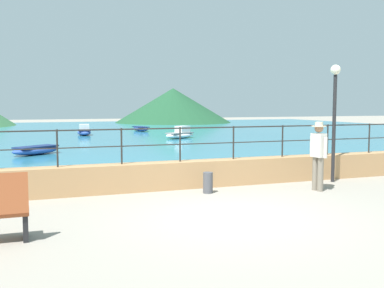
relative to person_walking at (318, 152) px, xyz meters
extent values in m
plane|color=gray|center=(-3.16, -1.64, -0.98)|extent=(120.00, 120.00, 0.00)
cube|color=tan|center=(-3.16, 1.56, -0.63)|extent=(20.00, 0.56, 0.70)
cylinder|color=#282623|center=(-6.22, 1.56, 0.17)|extent=(0.04, 0.04, 0.90)
cylinder|color=#282623|center=(-4.69, 1.56, 0.17)|extent=(0.04, 0.04, 0.90)
cylinder|color=#282623|center=(-3.16, 1.56, 0.17)|extent=(0.04, 0.04, 0.90)
cylinder|color=#282623|center=(-1.62, 1.56, 0.17)|extent=(0.04, 0.04, 0.90)
cylinder|color=#282623|center=(-0.09, 1.56, 0.17)|extent=(0.04, 0.04, 0.90)
cylinder|color=#282623|center=(1.44, 1.56, 0.17)|extent=(0.04, 0.04, 0.90)
cylinder|color=#282623|center=(2.98, 1.56, 0.17)|extent=(0.04, 0.04, 0.90)
cylinder|color=#282623|center=(-3.16, 1.56, 0.59)|extent=(18.40, 0.04, 0.04)
cylinder|color=#282623|center=(-3.16, 1.56, 0.17)|extent=(18.40, 0.03, 0.03)
cube|color=teal|center=(-3.16, 24.20, -0.95)|extent=(64.00, 44.32, 0.06)
cone|color=#1E4C2D|center=(9.15, 40.61, 1.05)|extent=(13.69, 13.69, 4.05)
cube|color=black|center=(-6.94, -1.80, -0.76)|extent=(0.08, 0.47, 0.43)
cylinder|color=slate|center=(0.01, -0.09, -0.55)|extent=(0.15, 0.15, 0.86)
cylinder|color=slate|center=(-0.01, 0.09, -0.55)|extent=(0.15, 0.15, 0.86)
cube|color=beige|center=(0.00, 0.00, 0.18)|extent=(0.27, 0.39, 0.60)
cylinder|color=beige|center=(0.03, -0.24, 0.14)|extent=(0.09, 0.09, 0.52)
cylinder|color=beige|center=(-0.03, 0.24, 0.14)|extent=(0.09, 0.09, 0.52)
sphere|color=#9E7051|center=(0.00, 0.00, 0.61)|extent=(0.22, 0.22, 0.22)
cylinder|color=beige|center=(0.00, 0.00, 0.66)|extent=(0.38, 0.38, 0.02)
cylinder|color=beige|center=(0.00, 0.00, 0.72)|extent=(0.20, 0.20, 0.10)
cylinder|color=#232326|center=(1.19, 0.96, 0.52)|extent=(0.10, 0.10, 3.00)
sphere|color=#EAEACC|center=(1.19, 0.96, 2.16)|extent=(0.28, 0.28, 0.28)
cylinder|color=#4C4C51|center=(-2.73, 0.67, -0.72)|extent=(0.24, 0.24, 0.52)
ellipsoid|color=#2D4C9E|center=(-3.22, 22.19, -0.74)|extent=(1.03, 2.35, 0.36)
cube|color=navy|center=(-3.22, 22.19, -0.59)|extent=(0.87, 1.88, 0.06)
cube|color=silver|center=(-3.24, 21.94, -0.36)|extent=(0.68, 0.84, 0.40)
ellipsoid|color=#2D4C9E|center=(1.58, 25.44, -0.74)|extent=(1.27, 2.42, 0.36)
cube|color=navy|center=(1.58, 25.44, -0.59)|extent=(1.06, 1.94, 0.06)
ellipsoid|color=#2D4C9E|center=(-6.57, 10.61, -0.74)|extent=(2.37, 2.12, 0.36)
cube|color=navy|center=(-6.57, 10.61, -0.59)|extent=(1.92, 1.73, 0.06)
ellipsoid|color=white|center=(2.08, 17.16, -0.74)|extent=(2.45, 1.89, 0.36)
cube|color=gray|center=(2.08, 17.16, -0.59)|extent=(1.98, 1.55, 0.06)
cube|color=silver|center=(2.30, 17.28, -0.36)|extent=(1.00, 0.94, 0.40)
camera|label=1|loc=(-6.86, -9.43, 1.21)|focal=41.90mm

